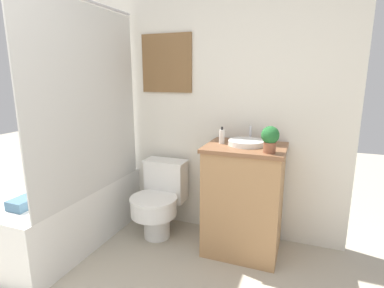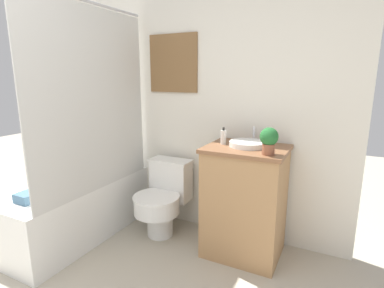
% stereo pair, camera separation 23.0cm
% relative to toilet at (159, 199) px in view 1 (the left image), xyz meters
% --- Properties ---
extents(wall_back, '(3.03, 0.07, 2.50)m').
position_rel_toilet_xyz_m(wall_back, '(0.06, 0.31, 0.91)').
color(wall_back, silver).
rests_on(wall_back, ground_plane).
extents(shower_area, '(0.58, 1.35, 1.98)m').
position_rel_toilet_xyz_m(shower_area, '(-0.65, -0.40, -0.04)').
color(shower_area, white).
rests_on(shower_area, ground_plane).
extents(toilet, '(0.41, 0.56, 0.67)m').
position_rel_toilet_xyz_m(toilet, '(0.00, 0.00, 0.00)').
color(toilet, white).
rests_on(toilet, ground_plane).
extents(vanity, '(0.62, 0.51, 0.90)m').
position_rel_toilet_xyz_m(vanity, '(0.76, 0.01, 0.11)').
color(vanity, '#AD7F51').
rests_on(vanity, ground_plane).
extents(sink, '(0.29, 0.32, 0.13)m').
position_rel_toilet_xyz_m(sink, '(0.76, 0.03, 0.58)').
color(sink, white).
rests_on(sink, vanity).
extents(soap_bottle, '(0.04, 0.04, 0.14)m').
position_rel_toilet_xyz_m(soap_bottle, '(0.56, 0.02, 0.61)').
color(soap_bottle, silver).
rests_on(soap_bottle, vanity).
extents(potted_plant, '(0.13, 0.13, 0.19)m').
position_rel_toilet_xyz_m(potted_plant, '(0.96, -0.14, 0.66)').
color(potted_plant, brown).
rests_on(potted_plant, vanity).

